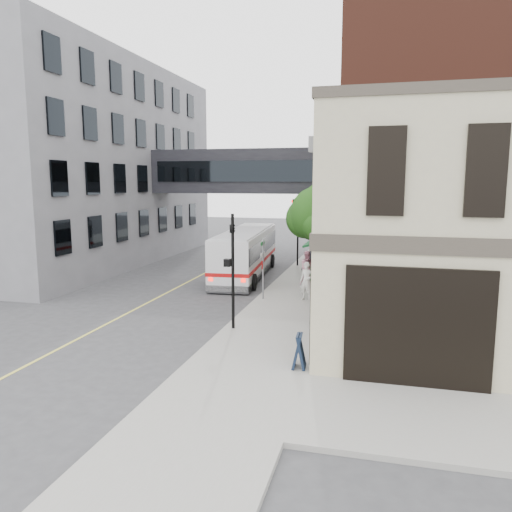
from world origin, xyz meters
The scene contains 17 objects.
ground centered at (0.00, 0.00, 0.00)m, with size 120.00×120.00×0.00m, color #38383A.
sidewalk_main centered at (2.00, 14.00, 0.07)m, with size 4.00×60.00×0.15m, color gray.
corner_building centered at (8.97, 2.00, 4.21)m, with size 10.19×8.12×8.45m.
brick_building centered at (9.98, 15.00, 6.99)m, with size 13.76×18.00×14.00m.
opposite_building centered at (-17.00, 16.00, 7.00)m, with size 14.00×24.00×14.00m, color slate.
skyway_bridge centered at (-3.00, 18.00, 6.50)m, with size 14.00×3.18×3.00m.
traffic_signal_near centered at (0.37, 2.00, 2.98)m, with size 0.44×0.22×4.60m.
traffic_signal_far centered at (0.26, 17.00, 3.34)m, with size 0.53×0.28×4.50m.
street_sign_pole centered at (0.39, 7.00, 1.93)m, with size 0.08×0.75×3.00m.
street_tree centered at (2.19, 13.22, 3.91)m, with size 3.80×3.20×5.60m.
lane_marking centered at (-5.00, 10.00, 0.01)m, with size 0.12×40.00×0.01m, color #D8CC4C.
bus centered at (-2.17, 13.11, 1.58)m, with size 3.21×10.62×2.82m.
pedestrian_a centered at (2.49, 7.35, 1.08)m, with size 0.68×0.45×1.86m, color silver.
pedestrian_b centered at (2.01, 10.93, 1.09)m, with size 0.92×0.72×1.89m, color pink.
pedestrian_c centered at (1.96, 12.40, 0.98)m, with size 1.08×0.62×1.67m, color #212229.
newspaper_box centered at (2.12, 12.09, 0.57)m, with size 0.42×0.37×0.84m, color #166333.
sandwich_board centered at (3.60, -1.50, 0.69)m, with size 0.39×0.60×1.07m, color black.
Camera 1 is at (5.98, -16.16, 5.92)m, focal length 35.00 mm.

